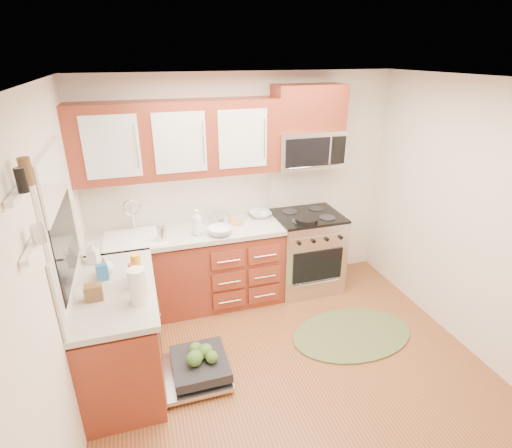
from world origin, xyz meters
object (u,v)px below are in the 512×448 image
object	(u,v)px
stock_pot	(221,219)
bowl_a	(260,214)
rug	(352,334)
paper_towel_roll	(138,286)
skillet	(306,220)
microwave	(307,148)
sink	(137,249)
dishwasher	(196,369)
upper_cabinets	(178,139)
range	(306,251)
cutting_board	(232,222)
bowl_b	(220,231)
cup	(264,214)

from	to	relation	value
stock_pot	bowl_a	distance (m)	0.48
rug	paper_towel_roll	world-z (taller)	paper_towel_roll
skillet	microwave	bearing A→B (deg)	70.56
sink	dishwasher	world-z (taller)	sink
stock_pot	paper_towel_roll	bearing A→B (deg)	-125.53
upper_cabinets	microwave	bearing A→B (deg)	-1.02
microwave	dishwasher	world-z (taller)	microwave
range	cutting_board	xyz separation A→B (m)	(-0.88, 0.08, 0.46)
bowl_a	skillet	bearing A→B (deg)	-40.58
skillet	cutting_board	xyz separation A→B (m)	(-0.78, 0.27, -0.04)
range	stock_pot	world-z (taller)	stock_pot
rug	stock_pot	size ratio (longest dim) A/B	6.35
skillet	cutting_board	bearing A→B (deg)	160.53
stock_pot	cutting_board	distance (m)	0.13
stock_pot	cutting_board	world-z (taller)	stock_pot
microwave	bowl_a	distance (m)	0.92
range	bowl_a	bearing A→B (deg)	162.22
upper_cabinets	sink	world-z (taller)	upper_cabinets
range	microwave	size ratio (longest dim) A/B	1.25
sink	rug	distance (m)	2.39
bowl_a	bowl_b	world-z (taller)	bowl_b
upper_cabinets	bowl_b	world-z (taller)	upper_cabinets
sink	dishwasher	size ratio (longest dim) A/B	0.89
dishwasher	cutting_board	world-z (taller)	cutting_board
cup	upper_cabinets	bearing A→B (deg)	178.43
cutting_board	bowl_b	world-z (taller)	bowl_b
range	paper_towel_roll	bearing A→B (deg)	-148.15
bowl_b	cup	world-z (taller)	cup
paper_towel_roll	cup	bearing A→B (deg)	42.73
sink	stock_pot	distance (m)	0.95
microwave	dishwasher	size ratio (longest dim) A/B	1.09
microwave	stock_pot	distance (m)	1.23
microwave	cutting_board	world-z (taller)	microwave
microwave	rug	size ratio (longest dim) A/B	0.60
cup	stock_pot	bearing A→B (deg)	-177.35
dishwasher	bowl_b	distance (m)	1.37
upper_cabinets	dishwasher	world-z (taller)	upper_cabinets
paper_towel_roll	cup	xyz separation A→B (m)	(1.43, 1.32, -0.09)
sink	bowl_b	bearing A→B (deg)	-11.29
skillet	paper_towel_roll	size ratio (longest dim) A/B	0.87
upper_cabinets	cutting_board	distance (m)	1.08
upper_cabinets	dishwasher	xyz separation A→B (m)	(-0.13, -1.27, -1.77)
dishwasher	range	bearing A→B (deg)	36.27
cutting_board	rug	bearing A→B (deg)	-48.76
skillet	paper_towel_roll	xyz separation A→B (m)	(-1.82, -1.01, 0.09)
microwave	skillet	distance (m)	0.80
stock_pot	paper_towel_roll	distance (m)	1.59
dishwasher	bowl_b	world-z (taller)	bowl_b
microwave	cutting_board	size ratio (longest dim) A/B	3.11
rug	bowl_b	world-z (taller)	bowl_b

